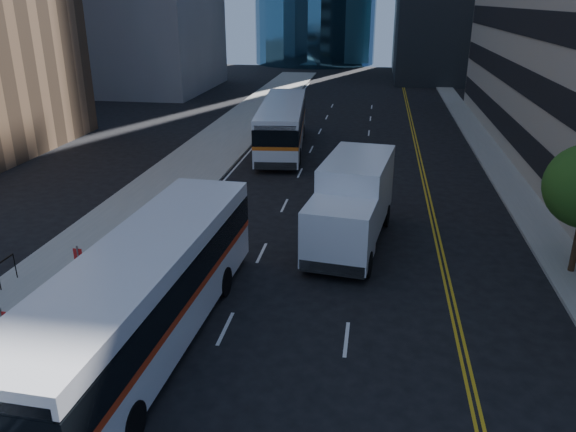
# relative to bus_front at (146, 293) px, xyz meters

# --- Properties ---
(ground) EXTENTS (160.00, 160.00, 0.00)m
(ground) POSITION_rel_bus_front_xyz_m (5.59, -0.74, -1.85)
(ground) COLOR black
(ground) RESTS_ON ground
(sidewalk_west) EXTENTS (5.00, 90.00, 0.15)m
(sidewalk_west) POSITION_rel_bus_front_xyz_m (-4.91, 24.26, -1.78)
(sidewalk_west) COLOR gray
(sidewalk_west) RESTS_ON ground
(sidewalk_east) EXTENTS (2.00, 90.00, 0.15)m
(sidewalk_east) POSITION_rel_bus_front_xyz_m (14.59, 24.26, -1.78)
(sidewalk_east) COLOR gray
(sidewalk_east) RESTS_ON ground
(bus_front) EXTENTS (3.41, 13.28, 3.40)m
(bus_front) POSITION_rel_bus_front_xyz_m (0.00, 0.00, 0.00)
(bus_front) COLOR silver
(bus_front) RESTS_ON ground
(bus_rear) EXTENTS (4.12, 13.30, 3.37)m
(bus_rear) POSITION_rel_bus_front_xyz_m (0.02, 25.00, -0.01)
(bus_rear) COLOR silver
(bus_rear) RESTS_ON ground
(box_truck) EXTENTS (3.64, 7.99, 3.69)m
(box_truck) POSITION_rel_bus_front_xyz_m (5.80, 8.89, 0.09)
(box_truck) COLOR white
(box_truck) RESTS_ON ground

